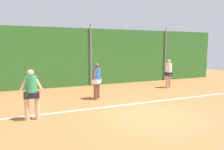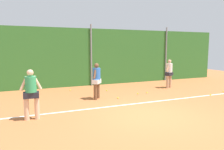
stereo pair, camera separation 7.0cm
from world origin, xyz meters
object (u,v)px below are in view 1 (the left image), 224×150
(player_midcourt, at_px, (97,79))
(tennis_ball_10, at_px, (118,98))
(tennis_ball_4, at_px, (147,93))
(tennis_ball_6, at_px, (170,83))
(player_foreground_near, at_px, (31,92))
(player_backcourt_far, at_px, (169,72))
(tennis_ball_7, at_px, (95,89))
(tennis_ball_3, at_px, (138,93))
(tennis_ball_13, at_px, (106,90))
(tennis_ball_5, at_px, (70,90))
(tennis_ball_1, at_px, (210,95))
(tennis_ball_11, at_px, (223,91))

(player_midcourt, height_order, tennis_ball_10, player_midcourt)
(tennis_ball_4, xyz_separation_m, tennis_ball_6, (3.07, 2.04, 0.00))
(player_foreground_near, bearing_deg, player_backcourt_far, 24.10)
(tennis_ball_7, bearing_deg, tennis_ball_10, -83.47)
(tennis_ball_7, bearing_deg, player_midcourt, -107.38)
(tennis_ball_3, relative_size, tennis_ball_13, 1.00)
(tennis_ball_5, bearing_deg, tennis_ball_6, -1.99)
(player_foreground_near, xyz_separation_m, tennis_ball_4, (5.73, 2.08, -0.90))
(tennis_ball_3, distance_m, tennis_ball_4, 0.55)
(player_foreground_near, relative_size, player_backcourt_far, 1.00)
(player_backcourt_far, relative_size, tennis_ball_1, 25.28)
(tennis_ball_6, height_order, tennis_ball_7, same)
(player_midcourt, xyz_separation_m, tennis_ball_4, (2.82, 0.17, -0.90))
(tennis_ball_10, height_order, tennis_ball_13, same)
(player_foreground_near, distance_m, tennis_ball_4, 6.16)
(player_midcourt, bearing_deg, tennis_ball_5, 56.74)
(tennis_ball_4, xyz_separation_m, tennis_ball_10, (-1.89, -0.50, 0.00))
(tennis_ball_1, height_order, tennis_ball_3, same)
(tennis_ball_7, relative_size, tennis_ball_13, 1.00)
(player_backcourt_far, xyz_separation_m, tennis_ball_10, (-3.90, -1.33, -0.91))
(player_backcourt_far, bearing_deg, tennis_ball_11, -73.87)
(player_midcourt, xyz_separation_m, tennis_ball_5, (-0.72, 2.44, -0.90))
(player_backcourt_far, relative_size, tennis_ball_4, 25.28)
(player_backcourt_far, height_order, tennis_ball_4, player_backcourt_far)
(tennis_ball_3, xyz_separation_m, tennis_ball_4, (0.55, 0.00, 0.00))
(tennis_ball_1, height_order, tennis_ball_5, same)
(player_foreground_near, xyz_separation_m, player_backcourt_far, (7.74, 2.91, 0.00))
(tennis_ball_1, distance_m, tennis_ball_13, 5.30)
(player_foreground_near, height_order, tennis_ball_3, player_foreground_near)
(tennis_ball_4, distance_m, tennis_ball_10, 1.96)
(player_foreground_near, bearing_deg, tennis_ball_11, 7.97)
(player_midcourt, height_order, tennis_ball_6, player_midcourt)
(tennis_ball_13, bearing_deg, tennis_ball_1, -34.63)
(player_midcourt, distance_m, tennis_ball_13, 2.08)
(tennis_ball_3, bearing_deg, tennis_ball_5, 142.67)
(player_midcourt, bearing_deg, tennis_ball_6, -29.06)
(tennis_ball_4, relative_size, tennis_ball_7, 1.00)
(tennis_ball_6, bearing_deg, tennis_ball_7, -178.64)
(tennis_ball_11, xyz_separation_m, tennis_ball_13, (-5.66, 2.67, 0.00))
(player_midcourt, relative_size, tennis_ball_3, 25.15)
(tennis_ball_1, bearing_deg, tennis_ball_3, 152.50)
(tennis_ball_3, bearing_deg, tennis_ball_1, -27.50)
(tennis_ball_3, height_order, tennis_ball_5, same)
(tennis_ball_10, bearing_deg, tennis_ball_7, 96.53)
(player_midcourt, distance_m, tennis_ball_5, 2.70)
(tennis_ball_7, bearing_deg, player_backcourt_far, -14.64)
(player_foreground_near, xyz_separation_m, tennis_ball_11, (9.67, 0.76, -0.90))
(player_foreground_near, relative_size, tennis_ball_6, 25.23)
(tennis_ball_7, distance_m, tennis_ball_11, 6.91)
(player_midcourt, bearing_deg, tennis_ball_3, -45.43)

